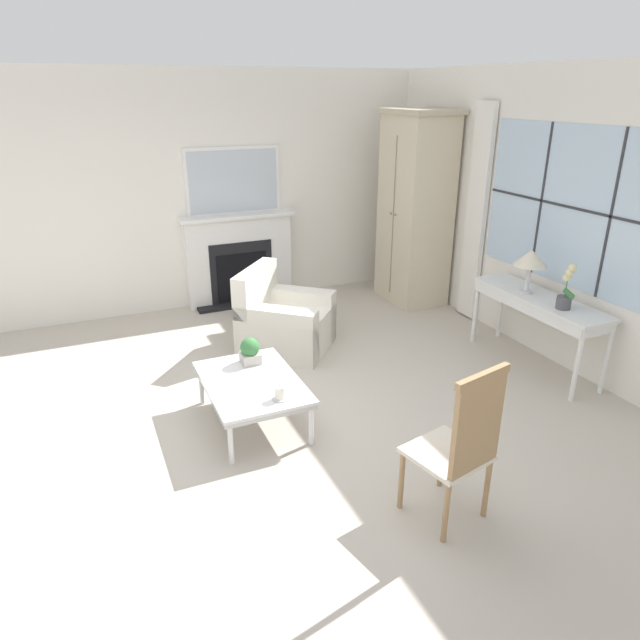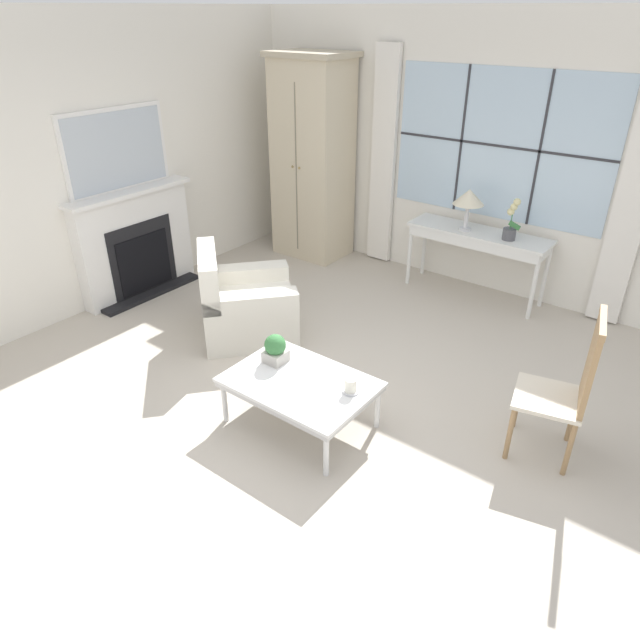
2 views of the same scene
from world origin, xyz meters
The scene contains 13 objects.
ground_plane centered at (0.00, 0.00, 0.00)m, with size 14.00×14.00×0.00m, color #BCB2A3.
wall_back_windowed centered at (0.00, 3.02, 1.39)m, with size 7.20×0.14×2.80m.
wall_left centered at (-3.03, 0.60, 1.40)m, with size 0.06×7.20×2.80m, color white.
fireplace centered at (-2.91, 0.59, 0.65)m, with size 0.34×1.41×1.93m.
armoire centered at (-2.12, 2.65, 1.18)m, with size 0.92×0.67×2.35m.
console_table centered at (0.02, 2.73, 0.64)m, with size 1.47×0.43×0.72m.
table_lamp centered at (-0.12, 2.67, 1.07)m, with size 0.32×0.32×0.43m.
potted_orchid centered at (0.35, 2.68, 0.88)m, with size 0.17×0.13×0.42m.
armchair_upholstered centered at (-1.34, 0.61, 0.28)m, with size 1.17×1.17×0.86m.
side_chair_wooden centered at (1.56, 0.69, 0.60)m, with size 0.53×0.53×1.10m.
coffee_table centered at (-0.07, -0.14, 0.35)m, with size 1.05×0.73×0.39m.
potted_plant_small centered at (-0.38, -0.05, 0.50)m, with size 0.16×0.16×0.23m.
pillar_candle centered at (0.30, -0.03, 0.44)m, with size 0.12×0.12×0.12m.
Camera 2 is at (2.11, -2.76, 2.77)m, focal length 32.00 mm.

